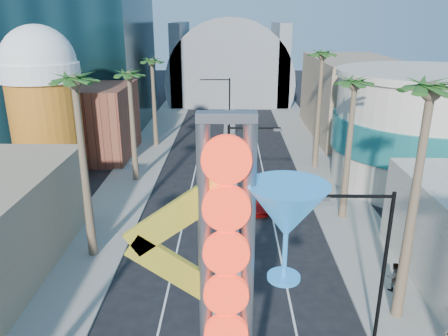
% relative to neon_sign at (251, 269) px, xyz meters
% --- Properties ---
extents(sidewalk_west, '(5.00, 100.00, 0.15)m').
position_rel_neon_sign_xyz_m(sidewalk_west, '(-10.32, 32.04, -7.23)').
color(sidewalk_west, gray).
rests_on(sidewalk_west, ground).
extents(sidewalk_east, '(5.00, 100.00, 0.15)m').
position_rel_neon_sign_xyz_m(sidewalk_east, '(8.68, 32.04, -7.23)').
color(sidewalk_east, gray).
rests_on(sidewalk_east, ground).
extents(median, '(1.60, 84.00, 0.15)m').
position_rel_neon_sign_xyz_m(median, '(-0.82, 35.04, -7.23)').
color(median, gray).
rests_on(median, ground).
extents(brick_filler_west, '(10.00, 10.00, 8.00)m').
position_rel_neon_sign_xyz_m(brick_filler_west, '(-16.82, 35.04, -3.31)').
color(brick_filler_west, brown).
rests_on(brick_filler_west, ground).
extents(filler_east, '(10.00, 20.00, 10.00)m').
position_rel_neon_sign_xyz_m(filler_east, '(15.18, 45.04, -2.31)').
color(filler_east, tan).
rests_on(filler_east, ground).
extents(beer_mug, '(7.00, 7.00, 14.50)m').
position_rel_neon_sign_xyz_m(beer_mug, '(-17.82, 27.04, 0.54)').
color(beer_mug, '#CE5D1B').
rests_on(beer_mug, ground).
extents(turquoise_building, '(16.60, 16.60, 10.60)m').
position_rel_neon_sign_xyz_m(turquoise_building, '(17.18, 27.04, -2.06)').
color(turquoise_building, '#B8AD9C').
rests_on(turquoise_building, ground).
extents(canopy, '(22.00, 16.00, 22.00)m').
position_rel_neon_sign_xyz_m(canopy, '(-0.82, 69.04, -3.00)').
color(canopy, slate).
rests_on(canopy, ground).
extents(neon_sign, '(6.53, 2.60, 12.55)m').
position_rel_neon_sign_xyz_m(neon_sign, '(0.00, 0.00, 0.00)').
color(neon_sign, gray).
rests_on(neon_sign, ground).
extents(streetlight_0, '(3.79, 0.25, 8.00)m').
position_rel_neon_sign_xyz_m(streetlight_0, '(-0.27, 17.04, -2.43)').
color(streetlight_0, black).
rests_on(streetlight_0, ground).
extents(streetlight_1, '(3.79, 0.25, 8.00)m').
position_rel_neon_sign_xyz_m(streetlight_1, '(-1.36, 41.04, -2.43)').
color(streetlight_1, black).
rests_on(streetlight_1, ground).
extents(streetlight_2, '(3.45, 0.25, 8.00)m').
position_rel_neon_sign_xyz_m(streetlight_2, '(5.91, 5.04, -2.47)').
color(streetlight_2, black).
rests_on(streetlight_2, ground).
extents(palm_1, '(2.40, 2.40, 12.70)m').
position_rel_neon_sign_xyz_m(palm_1, '(-9.82, 13.04, 3.52)').
color(palm_1, brown).
rests_on(palm_1, ground).
extents(palm_2, '(2.40, 2.40, 11.20)m').
position_rel_neon_sign_xyz_m(palm_2, '(-9.82, 27.04, 2.17)').
color(palm_2, brown).
rests_on(palm_2, ground).
extents(palm_3, '(2.40, 2.40, 11.20)m').
position_rel_neon_sign_xyz_m(palm_3, '(-9.82, 39.04, 2.17)').
color(palm_3, brown).
rests_on(palm_3, ground).
extents(palm_5, '(2.40, 2.40, 13.20)m').
position_rel_neon_sign_xyz_m(palm_5, '(8.18, 7.04, 3.96)').
color(palm_5, brown).
rests_on(palm_5, ground).
extents(palm_6, '(2.40, 2.40, 11.70)m').
position_rel_neon_sign_xyz_m(palm_6, '(8.18, 19.04, 2.62)').
color(palm_6, brown).
rests_on(palm_6, ground).
extents(palm_7, '(2.40, 2.40, 12.70)m').
position_rel_neon_sign_xyz_m(palm_7, '(8.18, 31.04, 3.52)').
color(palm_7, brown).
rests_on(palm_7, ground).
extents(red_pickup, '(2.95, 5.62, 1.51)m').
position_rel_neon_sign_xyz_m(red_pickup, '(1.56, 21.11, -6.55)').
color(red_pickup, '#B70F0E').
rests_on(red_pickup, ground).
extents(pedestrian_b, '(0.95, 0.80, 1.73)m').
position_rel_neon_sign_xyz_m(pedestrian_b, '(8.71, 9.26, -6.29)').
color(pedestrian_b, gray).
rests_on(pedestrian_b, sidewalk_east).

